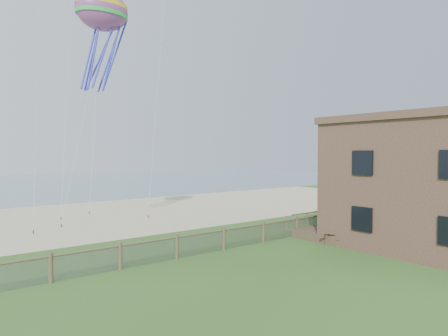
# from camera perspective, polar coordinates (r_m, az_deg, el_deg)

# --- Properties ---
(ground) EXTENTS (160.00, 160.00, 0.00)m
(ground) POSITION_cam_1_polar(r_m,az_deg,el_deg) (18.15, 12.23, -14.88)
(ground) COLOR #2E501B
(ground) RESTS_ON ground
(sand_beach) EXTENTS (72.00, 20.00, 0.02)m
(sand_beach) POSITION_cam_1_polar(r_m,az_deg,el_deg) (36.00, -16.19, -6.47)
(sand_beach) COLOR #C5B68E
(sand_beach) RESTS_ON ground
(ocean) EXTENTS (160.00, 68.00, 0.02)m
(ocean) POSITION_cam_1_polar(r_m,az_deg,el_deg) (78.32, -28.51, -2.09)
(ocean) COLOR slate
(ocean) RESTS_ON ground
(chainlink_fence) EXTENTS (36.20, 0.20, 1.25)m
(chainlink_fence) POSITION_cam_1_polar(r_m,az_deg,el_deg) (22.18, -0.05, -10.26)
(chainlink_fence) COLOR brown
(chainlink_fence) RESTS_ON ground
(motel_deck) EXTENTS (15.00, 2.00, 0.50)m
(motel_deck) POSITION_cam_1_polar(r_m,az_deg,el_deg) (31.32, 20.30, -7.33)
(motel_deck) COLOR brown
(motel_deck) RESTS_ON ground
(picnic_table) EXTENTS (1.83, 1.55, 0.67)m
(picnic_table) POSITION_cam_1_polar(r_m,az_deg,el_deg) (24.65, 15.55, -9.60)
(picnic_table) COLOR brown
(picnic_table) RESTS_ON ground
(octopus_kite) EXTENTS (3.90, 3.01, 7.36)m
(octopus_kite) POSITION_cam_1_polar(r_m,az_deg,el_deg) (29.65, -16.99, 17.26)
(octopus_kite) COLOR #FF282C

